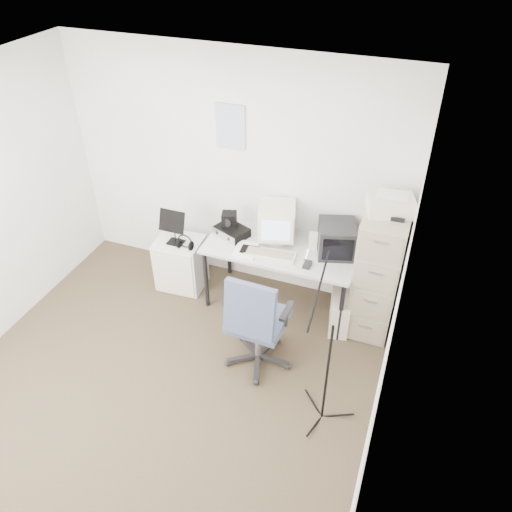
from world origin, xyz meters
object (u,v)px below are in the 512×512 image
(desk, at_px, (280,276))
(side_cart, at_px, (181,263))
(filing_cabinet, at_px, (378,273))
(office_chair, at_px, (258,318))

(desk, height_order, side_cart, desk)
(filing_cabinet, xyz_separation_m, office_chair, (-0.89, -0.86, -0.11))
(office_chair, bearing_deg, side_cart, 149.30)
(filing_cabinet, relative_size, side_cart, 2.18)
(filing_cabinet, distance_m, office_chair, 1.24)
(filing_cabinet, height_order, office_chair, filing_cabinet)
(filing_cabinet, relative_size, desk, 0.87)
(desk, xyz_separation_m, office_chair, (0.06, -0.83, 0.17))
(desk, distance_m, office_chair, 0.85)
(desk, relative_size, side_cart, 2.52)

